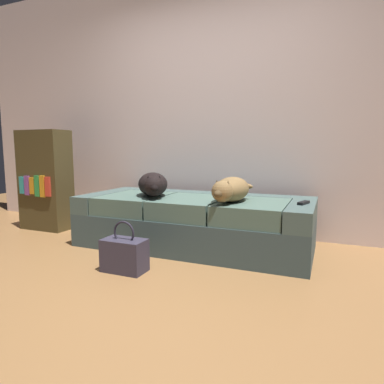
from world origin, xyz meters
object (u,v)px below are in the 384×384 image
(couch, at_px, (194,222))
(tv_remote, at_px, (304,203))
(handbag, at_px, (124,255))
(bookshelf, at_px, (45,180))
(dog_tan, at_px, (230,190))
(dog_dark, at_px, (153,184))

(couch, bearing_deg, tv_remote, -2.91)
(handbag, distance_m, bookshelf, 1.81)
(tv_remote, height_order, handbag, tv_remote)
(tv_remote, bearing_deg, couch, -164.76)
(tv_remote, xyz_separation_m, handbag, (-1.18, -0.75, -0.35))
(handbag, height_order, bookshelf, bookshelf)
(dog_tan, height_order, handbag, dog_tan)
(couch, bearing_deg, dog_tan, -23.79)
(dog_dark, distance_m, dog_tan, 0.76)
(handbag, bearing_deg, couch, 74.30)
(couch, height_order, handbag, couch)
(dog_dark, bearing_deg, tv_remote, 2.93)
(dog_tan, bearing_deg, bookshelf, 175.62)
(couch, distance_m, dog_dark, 0.51)
(handbag, bearing_deg, bookshelf, 153.18)
(handbag, bearing_deg, dog_tan, 45.42)
(couch, relative_size, bookshelf, 1.91)
(bookshelf, bearing_deg, dog_dark, -4.40)
(dog_dark, distance_m, bookshelf, 1.44)
(tv_remote, xyz_separation_m, bookshelf, (-2.75, 0.04, 0.08))
(dog_dark, height_order, bookshelf, bookshelf)
(dog_dark, xyz_separation_m, bookshelf, (-1.43, 0.11, -0.02))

